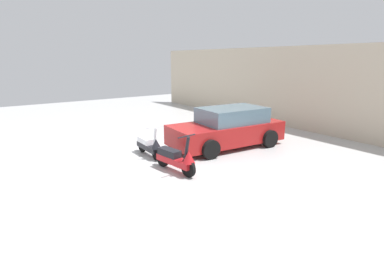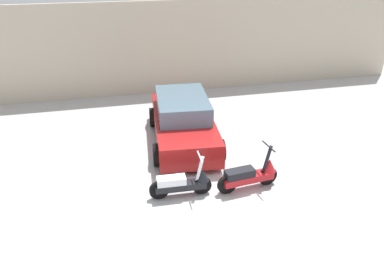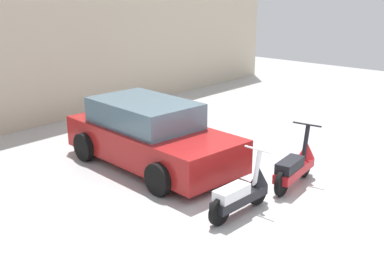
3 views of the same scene
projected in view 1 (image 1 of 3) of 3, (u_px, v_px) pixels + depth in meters
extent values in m
plane|color=#B2B2B2|center=(138.00, 163.00, 8.33)|extent=(28.00, 28.00, 0.00)
cube|color=beige|center=(301.00, 88.00, 12.04)|extent=(19.60, 0.12, 3.33)
cylinder|color=black|center=(156.00, 153.00, 8.54)|extent=(0.44, 0.09, 0.44)
cylinder|color=black|center=(142.00, 145.00, 9.32)|extent=(0.44, 0.09, 0.44)
cube|color=black|center=(149.00, 147.00, 8.92)|extent=(1.14, 0.30, 0.15)
cube|color=white|center=(145.00, 140.00, 9.04)|extent=(0.64, 0.28, 0.17)
cylinder|color=white|center=(155.00, 138.00, 8.47)|extent=(0.20, 0.08, 0.62)
cylinder|color=white|center=(155.00, 127.00, 8.39)|extent=(0.05, 0.50, 0.03)
cone|color=black|center=(156.00, 144.00, 8.46)|extent=(0.30, 0.30, 0.28)
cylinder|color=black|center=(188.00, 168.00, 7.30)|extent=(0.47, 0.14, 0.46)
cylinder|color=black|center=(163.00, 158.00, 8.04)|extent=(0.47, 0.14, 0.46)
cube|color=#B2191E|center=(175.00, 161.00, 7.66)|extent=(1.24, 0.43, 0.16)
cube|color=black|center=(169.00, 152.00, 7.77)|extent=(0.71, 0.35, 0.18)
cylinder|color=black|center=(187.00, 149.00, 7.22)|extent=(0.22, 0.10, 0.66)
cylinder|color=black|center=(187.00, 136.00, 7.14)|extent=(0.10, 0.54, 0.03)
cone|color=#B2191E|center=(189.00, 157.00, 7.22)|extent=(0.35, 0.35, 0.30)
cube|color=maroon|center=(226.00, 132.00, 9.84)|extent=(1.89, 3.89, 0.63)
cube|color=slate|center=(232.00, 115.00, 9.81)|extent=(1.56, 2.22, 0.49)
cylinder|color=black|center=(211.00, 149.00, 8.63)|extent=(0.25, 0.59, 0.57)
cylinder|color=black|center=(183.00, 137.00, 9.98)|extent=(0.25, 0.59, 0.57)
cylinder|color=black|center=(270.00, 139.00, 9.79)|extent=(0.25, 0.59, 0.57)
cylinder|color=black|center=(238.00, 129.00, 11.14)|extent=(0.25, 0.59, 0.57)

